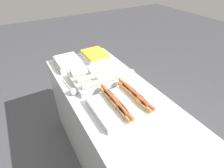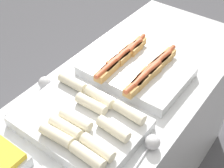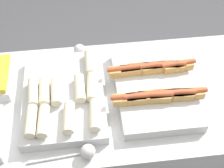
{
  "view_description": "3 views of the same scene",
  "coord_description": "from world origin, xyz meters",
  "px_view_note": "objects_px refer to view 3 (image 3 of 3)",
  "views": [
    {
      "loc": [
        0.91,
        -0.56,
        1.8
      ],
      "look_at": [
        -0.05,
        0.0,
        1.0
      ],
      "focal_mm": 28.0,
      "sensor_mm": 36.0,
      "label": 1
    },
    {
      "loc": [
        -0.85,
        -0.59,
        1.89
      ],
      "look_at": [
        -0.05,
        0.0,
        1.0
      ],
      "focal_mm": 50.0,
      "sensor_mm": 36.0,
      "label": 2
    },
    {
      "loc": [
        -0.15,
        -0.87,
        2.03
      ],
      "look_at": [
        -0.05,
        0.0,
        1.0
      ],
      "focal_mm": 50.0,
      "sensor_mm": 36.0,
      "label": 3
    }
  ],
  "objects_px": {
    "tray_hotdogs": "(154,86)",
    "tray_wraps": "(64,97)",
    "serving_spoon_near": "(85,152)",
    "serving_spoon_far": "(77,50)"
  },
  "relations": [
    {
      "from": "tray_hotdogs",
      "to": "serving_spoon_near",
      "type": "relative_size",
      "value": 1.81
    },
    {
      "from": "tray_hotdogs",
      "to": "serving_spoon_near",
      "type": "height_order",
      "value": "tray_hotdogs"
    },
    {
      "from": "serving_spoon_far",
      "to": "tray_hotdogs",
      "type": "bearing_deg",
      "value": -40.45
    },
    {
      "from": "serving_spoon_near",
      "to": "serving_spoon_far",
      "type": "xyz_separation_m",
      "value": [
        -0.0,
        0.57,
        0.0
      ]
    },
    {
      "from": "serving_spoon_far",
      "to": "serving_spoon_near",
      "type": "bearing_deg",
      "value": -89.65
    },
    {
      "from": "serving_spoon_near",
      "to": "tray_hotdogs",
      "type": "bearing_deg",
      "value": 40.74
    },
    {
      "from": "tray_hotdogs",
      "to": "serving_spoon_near",
      "type": "xyz_separation_m",
      "value": [
        -0.33,
        -0.28,
        -0.01
      ]
    },
    {
      "from": "tray_hotdogs",
      "to": "tray_wraps",
      "type": "relative_size",
      "value": 0.97
    },
    {
      "from": "tray_wraps",
      "to": "serving_spoon_far",
      "type": "xyz_separation_m",
      "value": [
        0.07,
        0.29,
        -0.01
      ]
    },
    {
      "from": "tray_hotdogs",
      "to": "tray_wraps",
      "type": "distance_m",
      "value": 0.4
    }
  ]
}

